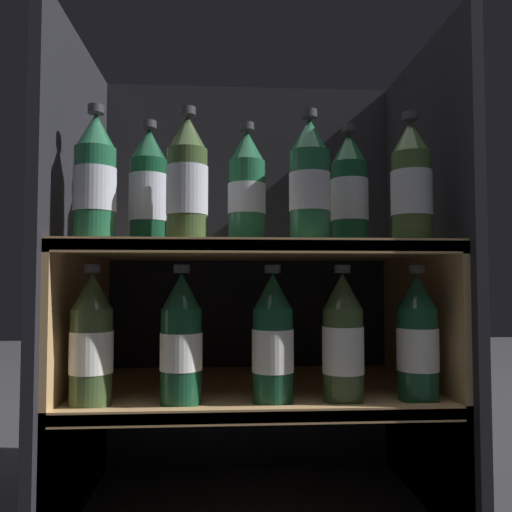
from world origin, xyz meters
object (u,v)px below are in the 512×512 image
Objects in this scene: bottle_upper_front_1 at (187,182)px; bottle_lower_front_0 at (91,342)px; bottle_lower_front_2 at (273,341)px; bottle_upper_front_2 at (310,183)px; bottle_upper_back_0 at (148,190)px; bottle_lower_front_3 at (343,341)px; bottle_upper_front_0 at (95,181)px; bottle_lower_front_4 at (418,340)px; bottle_lower_front_1 at (181,341)px; bottle_upper_front_3 at (411,185)px; bottle_upper_back_1 at (247,191)px; bottle_upper_back_2 at (349,192)px.

bottle_upper_front_1 is 1.00× the size of bottle_lower_front_0.
bottle_lower_front_0 is at bearing -180.00° from bottle_lower_front_2.
bottle_upper_front_1 is 1.00× the size of bottle_lower_front_2.
bottle_upper_front_2 is 0.30m from bottle_upper_back_0.
bottle_upper_front_2 is 1.00× the size of bottle_lower_front_3.
bottle_upper_front_0 reaches higher than bottle_lower_front_2.
bottle_lower_front_0 is at bearing -134.95° from bottle_upper_back_0.
bottle_upper_front_0 and bottle_upper_front_2 have the same top height.
bottle_upper_back_0 is (0.08, 0.08, -0.00)m from bottle_upper_front_0.
bottle_upper_front_1 is 0.11m from bottle_upper_back_0.
bottle_upper_front_0 reaches higher than bottle_lower_front_4.
bottle_upper_back_0 is 1.00× the size of bottle_lower_front_1.
bottle_upper_front_0 is 0.55m from bottle_upper_front_3.
bottle_upper_front_1 is 0.40m from bottle_upper_front_3.
bottle_lower_front_3 is at bearing -0.00° from bottle_lower_front_2.
bottle_upper_front_2 is at bearing -36.83° from bottle_upper_back_1.
bottle_upper_front_1 and bottle_upper_back_1 have the same top height.
bottle_lower_front_2 is 1.00× the size of bottle_lower_front_4.
bottle_lower_front_2 is (-0.16, -0.08, -0.27)m from bottle_upper_back_2.
bottle_upper_back_1 reaches higher than bottle_lower_front_4.
bottle_upper_front_1 reaches higher than bottle_lower_front_2.
bottle_upper_back_1 is at bearing 34.81° from bottle_lower_front_1.
bottle_upper_front_2 is 1.00× the size of bottle_upper_front_3.
bottle_upper_back_1 is (-0.11, 0.08, 0.00)m from bottle_upper_front_2.
bottle_upper_front_3 is 1.00× the size of bottle_lower_front_0.
bottle_upper_back_1 is 0.29m from bottle_lower_front_2.
bottle_upper_front_1 is 0.21m from bottle_upper_front_2.
bottle_upper_front_1 is 1.00× the size of bottle_lower_front_4.
bottle_upper_front_1 is 0.49m from bottle_lower_front_4.
bottle_upper_front_0 is at bearing 180.00° from bottle_lower_front_1.
bottle_upper_front_3 is at bearing 180.00° from bottle_lower_front_4.
bottle_upper_front_3 is 1.00× the size of bottle_lower_front_1.
bottle_upper_back_0 is 0.45m from bottle_lower_front_3.
bottle_upper_front_3 reaches higher than bottle_lower_front_3.
bottle_lower_front_0 is (-0.16, 0.00, -0.27)m from bottle_upper_front_1.
bottle_upper_back_1 is 0.33m from bottle_lower_front_3.
bottle_lower_front_0 and bottle_lower_front_1 have the same top height.
bottle_upper_front_0 is 0.31m from bottle_lower_front_1.
bottle_upper_front_1 is at bearing -45.58° from bottle_upper_back_0.
bottle_upper_front_2 reaches higher than bottle_lower_front_0.
bottle_upper_front_3 is (0.18, 0.00, -0.00)m from bottle_upper_front_2.
bottle_upper_back_0 reaches higher than bottle_lower_front_4.
bottle_upper_front_0 is 1.00× the size of bottle_lower_front_2.
bottle_upper_back_1 is at bearing 36.83° from bottle_upper_front_1.
bottle_upper_front_3 is (0.55, 0.00, -0.00)m from bottle_upper_front_0.
bottle_upper_front_3 reaches higher than bottle_lower_front_4.
bottle_lower_front_3 is (-0.03, -0.08, -0.27)m from bottle_upper_back_2.
bottle_upper_back_2 reaches higher than bottle_lower_front_2.
bottle_lower_front_4 is (0.19, 0.00, -0.27)m from bottle_upper_front_2.
bottle_upper_back_1 is at bearing 0.00° from bottle_upper_back_0.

